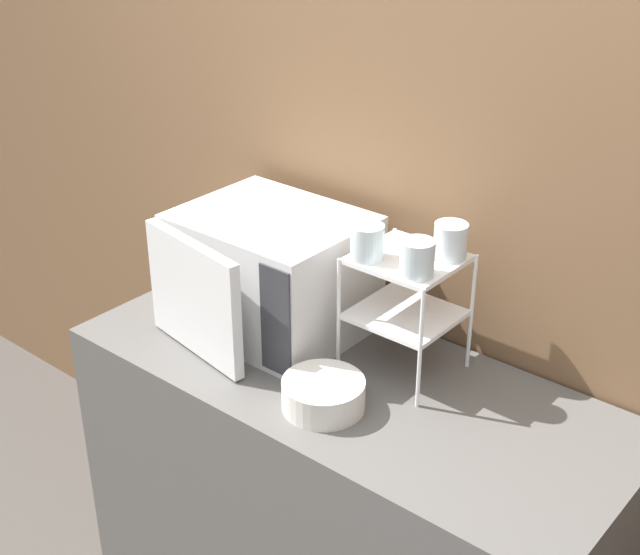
{
  "coord_description": "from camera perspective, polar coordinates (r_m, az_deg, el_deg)",
  "views": [
    {
      "loc": [
        1.17,
        -1.2,
        2.18
      ],
      "look_at": [
        -0.12,
        0.34,
        1.15
      ],
      "focal_mm": 50.0,
      "sensor_mm": 36.0,
      "label": 1
    }
  ],
  "objects": [
    {
      "name": "bowl",
      "position": [
        2.15,
        0.22,
        -7.51
      ],
      "size": [
        0.2,
        0.2,
        0.08
      ],
      "color": "silver",
      "rests_on": "counter"
    },
    {
      "name": "glass_back_right",
      "position": [
        2.17,
        8.35,
        2.35
      ],
      "size": [
        0.08,
        0.08,
        0.09
      ],
      "color": "silver",
      "rests_on": "dish_rack"
    },
    {
      "name": "counter",
      "position": [
        2.57,
        1.6,
        -14.91
      ],
      "size": [
        1.49,
        0.62,
        0.92
      ],
      "color": "#595654",
      "rests_on": "ground_plane"
    },
    {
      "name": "microwave",
      "position": [
        2.43,
        -3.35,
        0.25
      ],
      "size": [
        0.49,
        0.48,
        0.33
      ],
      "color": "silver",
      "rests_on": "counter"
    },
    {
      "name": "glass_front_right",
      "position": [
        2.07,
        6.24,
        1.24
      ],
      "size": [
        0.08,
        0.08,
        0.09
      ],
      "color": "silver",
      "rests_on": "dish_rack"
    },
    {
      "name": "dish_rack",
      "position": [
        2.21,
        5.56,
        -0.78
      ],
      "size": [
        0.26,
        0.24,
        0.32
      ],
      "color": "white",
      "rests_on": "counter"
    },
    {
      "name": "wall_back",
      "position": [
        2.37,
        7.15,
        5.09
      ],
      "size": [
        8.0,
        0.06,
        2.6
      ],
      "color": "brown",
      "rests_on": "ground_plane"
    },
    {
      "name": "glass_front_left",
      "position": [
        2.14,
        3.04,
        2.28
      ],
      "size": [
        0.08,
        0.08,
        0.09
      ],
      "color": "silver",
      "rests_on": "dish_rack"
    }
  ]
}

